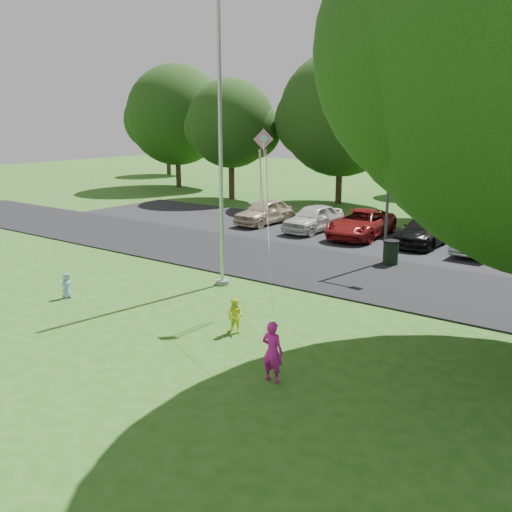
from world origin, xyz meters
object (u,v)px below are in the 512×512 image
Objects in this scene: trash_can at (391,253)px; kite at (263,157)px; street_lamp at (394,176)px; woman at (272,351)px; child_blue at (67,285)px; flagpole at (221,171)px; child_yellow at (235,316)px.

trash_can is 8.81m from kite.
street_lamp is 3.16m from trash_can.
woman reaches higher than child_blue.
child_blue is (-9.23, 1.04, -0.31)m from woman.
trash_can is 11.83m from woman.
flagpole is 6.77× the size of woman.
woman is 0.34× the size of kite.
trash_can is 0.24× the size of kite.
trash_can reaches higher than child_blue.
woman is at bearing -75.89° from street_lamp.
street_lamp is at bearing 79.23° from child_yellow.
child_yellow is 6.71m from child_blue.
woman is 9.29m from child_blue.
child_yellow is 1.18× the size of child_blue.
trash_can is (0.09, -0.15, -3.16)m from street_lamp.
street_lamp is at bearing -34.32° from child_blue.
flagpole is 6.14m from child_yellow.
trash_can is at bearing 78.68° from child_yellow.
trash_can is at bearing -35.01° from child_blue.
flagpole reaches higher than child_yellow.
flagpole reaches higher than kite.
street_lamp is at bearing 59.25° from flagpole.
street_lamp is at bearing 53.38° from kite.
flagpole is 2.28× the size of kite.
street_lamp is at bearing 121.47° from trash_can.
woman is at bearing -44.46° from child_yellow.
street_lamp is 6.00× the size of child_yellow.
flagpole is 6.61m from child_blue.
child_yellow is (-2.57, 1.85, -0.23)m from woman.
trash_can is 1.04× the size of child_yellow.
child_blue is (-3.24, -4.38, -3.73)m from flagpole.
kite is at bearing 96.45° from child_yellow.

